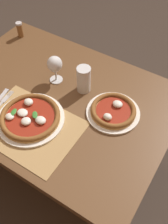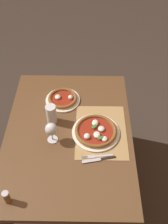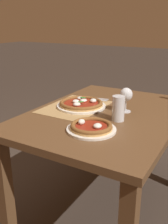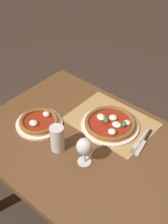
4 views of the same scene
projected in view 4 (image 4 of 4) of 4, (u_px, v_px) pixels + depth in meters
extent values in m
plane|color=#382D26|center=(86.00, 220.00, 2.12)|extent=(24.00, 24.00, 0.00)
cube|color=brown|center=(87.00, 147.00, 1.65)|extent=(1.20, 0.87, 0.04)
cube|color=brown|center=(64.00, 119.00, 2.37)|extent=(0.07, 0.07, 0.70)
cube|color=#A88451|center=(111.00, 122.00, 1.77)|extent=(0.47, 0.35, 0.00)
cylinder|color=silver|center=(110.00, 125.00, 1.73)|extent=(0.32, 0.32, 0.01)
cylinder|color=tan|center=(110.00, 124.00, 1.73)|extent=(0.28, 0.28, 0.01)
torus|color=brown|center=(110.00, 123.00, 1.72)|extent=(0.28, 0.28, 0.02)
cylinder|color=maroon|center=(110.00, 123.00, 1.72)|extent=(0.23, 0.23, 0.00)
ellipsoid|color=silver|center=(117.00, 125.00, 1.70)|extent=(0.05, 0.05, 0.02)
ellipsoid|color=silver|center=(114.00, 118.00, 1.74)|extent=(0.05, 0.05, 0.02)
ellipsoid|color=silver|center=(112.00, 132.00, 1.65)|extent=(0.05, 0.04, 0.03)
ellipsoid|color=silver|center=(101.00, 118.00, 1.74)|extent=(0.05, 0.04, 0.02)
ellipsoid|color=silver|center=(101.00, 117.00, 1.74)|extent=(0.05, 0.04, 0.03)
ellipsoid|color=silver|center=(127.00, 123.00, 1.71)|extent=(0.04, 0.04, 0.02)
ellipsoid|color=#337A2D|center=(124.00, 124.00, 1.69)|extent=(0.04, 0.05, 0.00)
ellipsoid|color=#337A2D|center=(106.00, 120.00, 1.72)|extent=(0.05, 0.05, 0.00)
cylinder|color=silver|center=(39.00, 124.00, 1.75)|extent=(0.26, 0.26, 0.01)
cylinder|color=tan|center=(39.00, 122.00, 1.74)|extent=(0.22, 0.22, 0.01)
torus|color=brown|center=(39.00, 121.00, 1.74)|extent=(0.22, 0.22, 0.02)
cylinder|color=maroon|center=(39.00, 121.00, 1.74)|extent=(0.17, 0.17, 0.00)
ellipsoid|color=silver|center=(47.00, 114.00, 1.76)|extent=(0.04, 0.04, 0.03)
ellipsoid|color=silver|center=(33.00, 123.00, 1.71)|extent=(0.05, 0.04, 0.03)
cylinder|color=silver|center=(84.00, 162.00, 1.54)|extent=(0.07, 0.07, 0.00)
cylinder|color=silver|center=(84.00, 157.00, 1.52)|extent=(0.01, 0.01, 0.06)
ellipsoid|color=silver|center=(84.00, 146.00, 1.47)|extent=(0.08, 0.08, 0.08)
ellipsoid|color=#C17019|center=(84.00, 148.00, 1.48)|extent=(0.07, 0.07, 0.05)
cylinder|color=silver|center=(57.00, 138.00, 1.57)|extent=(0.07, 0.07, 0.15)
cylinder|color=black|center=(57.00, 140.00, 1.58)|extent=(0.07, 0.07, 0.12)
cylinder|color=silver|center=(57.00, 131.00, 1.53)|extent=(0.07, 0.07, 0.02)
cube|color=#B7B7BC|center=(143.00, 137.00, 1.67)|extent=(0.02, 0.12, 0.00)
cube|color=#B7B7BC|center=(136.00, 146.00, 1.62)|extent=(0.03, 0.05, 0.00)
cylinder|color=#B7B7BC|center=(131.00, 150.00, 1.60)|extent=(0.01, 0.04, 0.00)
cylinder|color=#B7B7BC|center=(132.00, 150.00, 1.60)|extent=(0.01, 0.04, 0.00)
cylinder|color=#B7B7BC|center=(133.00, 151.00, 1.59)|extent=(0.01, 0.04, 0.00)
cylinder|color=#B7B7BC|center=(134.00, 151.00, 1.59)|extent=(0.01, 0.04, 0.00)
cube|color=black|center=(148.00, 135.00, 1.68)|extent=(0.03, 0.10, 0.01)
cube|color=#B7B7BC|center=(141.00, 148.00, 1.61)|extent=(0.04, 0.12, 0.00)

